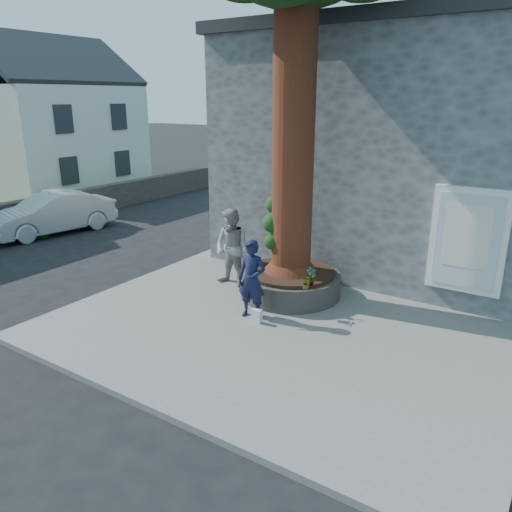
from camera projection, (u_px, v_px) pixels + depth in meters
The scene contains 16 objects.
ground at pixel (210, 322), 10.49m from camera, with size 120.00×120.00×0.00m, color black.
pavement at pixel (295, 319), 10.48m from camera, with size 9.00×8.00×0.12m, color slate.
yellow_line at pixel (141, 280), 12.88m from camera, with size 0.10×30.00×0.01m, color yellow.
stone_shop at pixel (437, 148), 13.93m from camera, with size 10.30×8.30×6.30m.
planter at pixel (290, 283), 11.53m from camera, with size 2.30×2.30×0.60m.
low_wall at pixel (9, 217), 17.43m from camera, with size 0.45×22.00×1.00m, color black.
cottage_far at pixel (44, 112), 24.34m from camera, with size 7.30×7.40×8.75m.
man at pixel (252, 279), 10.21m from camera, with size 0.60×0.40×1.65m, color #131734.
woman at pixel (232, 248), 11.92m from camera, with size 0.92×0.71×1.89m, color #9F9B98.
shopping_bag at pixel (257, 316), 10.14m from camera, with size 0.20×0.12×0.28m, color white.
car_silver at pixel (52, 213), 17.10m from camera, with size 1.47×4.22×1.39m, color #B7BBC0.
a_board_sign at pixel (38, 223), 16.67m from camera, with size 0.55×0.36×1.00m, color #103E14.
plant_a at pixel (311, 277), 10.44m from camera, with size 0.21×0.14×0.40m, color gray.
plant_b at pixel (248, 262), 11.45m from camera, with size 0.19×0.19×0.35m, color gray.
plant_c at pixel (280, 249), 12.48m from camera, with size 0.18×0.18×0.33m, color gray.
plant_d at pixel (306, 283), 10.28m from camera, with size 0.24×0.21×0.26m, color gray.
Camera 1 is at (6.08, -7.45, 4.52)m, focal length 35.00 mm.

